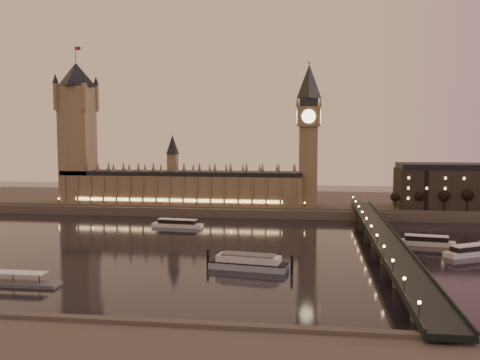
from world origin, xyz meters
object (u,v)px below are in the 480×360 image
object	(u,v)px
cruise_boat_a	(177,224)
pontoon_pier	(2,281)
moored_barge	(249,262)
cruise_boat_b	(426,241)

from	to	relation	value
cruise_boat_a	pontoon_pier	world-z (taller)	pontoon_pier
cruise_boat_a	moored_barge	distance (m)	113.80
cruise_boat_a	moored_barge	world-z (taller)	moored_barge
cruise_boat_b	pontoon_pier	bearing A→B (deg)	-141.78
moored_barge	pontoon_pier	world-z (taller)	pontoon_pier
cruise_boat_b	pontoon_pier	world-z (taller)	pontoon_pier
cruise_boat_a	cruise_boat_b	world-z (taller)	cruise_boat_b
cruise_boat_a	cruise_boat_b	size ratio (longest dim) A/B	1.10
cruise_boat_a	cruise_boat_b	distance (m)	148.82
cruise_boat_b	moored_barge	xyz separation A→B (m)	(-87.24, -62.30, 0.69)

